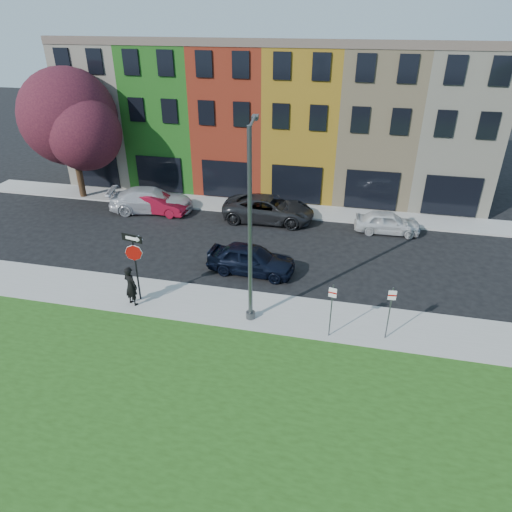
% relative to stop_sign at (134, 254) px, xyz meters
% --- Properties ---
extents(ground, '(120.00, 120.00, 0.00)m').
position_rel_stop_sign_xyz_m(ground, '(5.31, -2.68, -2.48)').
color(ground, black).
rests_on(ground, ground).
extents(sidewalk_near, '(40.00, 3.00, 0.12)m').
position_rel_stop_sign_xyz_m(sidewalk_near, '(7.31, 0.32, -2.42)').
color(sidewalk_near, '#999791').
rests_on(sidewalk_near, ground).
extents(sidewalk_far, '(40.00, 2.40, 0.12)m').
position_rel_stop_sign_xyz_m(sidewalk_far, '(2.31, 12.32, -2.42)').
color(sidewalk_far, '#999791').
rests_on(sidewalk_far, ground).
extents(rowhouse_block, '(30.00, 10.12, 10.00)m').
position_rel_stop_sign_xyz_m(rowhouse_block, '(2.81, 18.50, 2.51)').
color(rowhouse_block, beige).
rests_on(rowhouse_block, ground).
extents(stop_sign, '(1.04, 0.25, 3.33)m').
position_rel_stop_sign_xyz_m(stop_sign, '(0.00, 0.00, 0.00)').
color(stop_sign, black).
rests_on(stop_sign, sidewalk_near).
extents(man, '(1.00, 0.93, 1.91)m').
position_rel_stop_sign_xyz_m(man, '(-0.15, -0.42, -1.40)').
color(man, black).
rests_on(man, sidewalk_near).
extents(sedan_near, '(2.41, 4.74, 1.53)m').
position_rel_stop_sign_xyz_m(sedan_near, '(4.42, 3.77, -1.71)').
color(sedan_near, black).
rests_on(sedan_near, ground).
extents(parked_car_red, '(1.85, 4.24, 1.35)m').
position_rel_stop_sign_xyz_m(parked_car_red, '(-3.47, 10.01, -1.81)').
color(parked_car_red, maroon).
rests_on(parked_car_red, ground).
extents(parked_car_silver, '(4.64, 6.46, 1.59)m').
position_rel_stop_sign_xyz_m(parked_car_silver, '(-3.99, 10.27, -1.69)').
color(parked_car_silver, '#BCBCC1').
rests_on(parked_car_silver, ground).
extents(parked_car_dark, '(2.88, 5.88, 1.61)m').
position_rel_stop_sign_xyz_m(parked_car_dark, '(3.99, 10.45, -1.68)').
color(parked_car_dark, black).
rests_on(parked_car_dark, ground).
extents(parked_car_white, '(1.80, 3.99, 1.33)m').
position_rel_stop_sign_xyz_m(parked_car_white, '(11.37, 10.27, -1.82)').
color(parked_car_white, silver).
rests_on(parked_car_white, ground).
extents(street_lamp, '(0.62, 2.57, 8.29)m').
position_rel_stop_sign_xyz_m(street_lamp, '(5.32, -0.10, 1.82)').
color(street_lamp, '#4A4D4F').
rests_on(street_lamp, sidewalk_near).
extents(parking_sign_a, '(0.32, 0.11, 2.45)m').
position_rel_stop_sign_xyz_m(parking_sign_a, '(8.79, -0.79, -0.85)').
color(parking_sign_a, '#4A4D4F').
rests_on(parking_sign_a, sidewalk_near).
extents(parking_sign_b, '(0.32, 0.10, 2.42)m').
position_rel_stop_sign_xyz_m(parking_sign_b, '(11.06, -0.42, -0.87)').
color(parking_sign_b, '#4A4D4F').
rests_on(parking_sign_b, sidewalk_near).
extents(tree_purple, '(7.65, 6.70, 8.78)m').
position_rel_stop_sign_xyz_m(tree_purple, '(-9.78, 11.58, 3.07)').
color(tree_purple, black).
rests_on(tree_purple, sidewalk_far).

